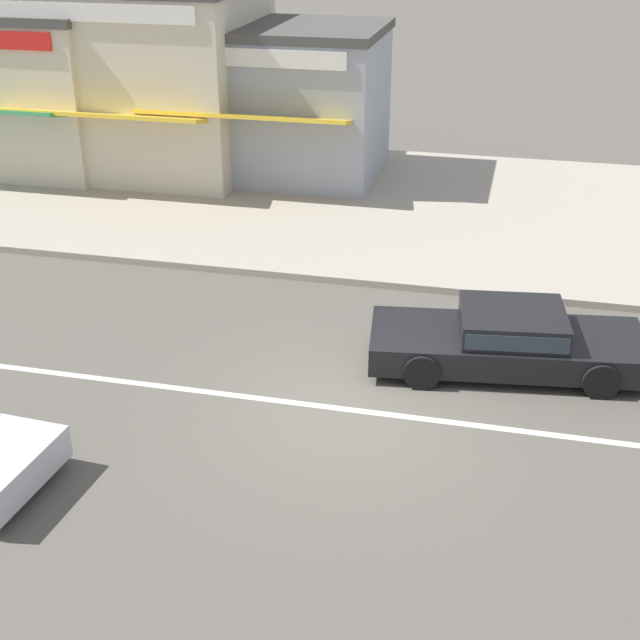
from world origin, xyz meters
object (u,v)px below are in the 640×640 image
at_px(shopfront_far_kios, 142,75).
at_px(shopfront_corner_warung, 268,99).
at_px(shopfront_mid_block, 23,83).
at_px(sedan_black_0, 510,339).

bearing_deg(shopfront_far_kios, shopfront_corner_warung, 2.00).
distance_m(shopfront_corner_warung, shopfront_far_kios, 3.64).
bearing_deg(shopfront_mid_block, sedan_black_0, -33.78).
bearing_deg(shopfront_corner_warung, shopfront_far_kios, -178.00).
distance_m(shopfront_mid_block, shopfront_far_kios, 3.62).
height_order(shopfront_corner_warung, shopfront_far_kios, shopfront_far_kios).
height_order(shopfront_corner_warung, shopfront_mid_block, shopfront_mid_block).
bearing_deg(shopfront_mid_block, shopfront_corner_warung, 2.34).
distance_m(shopfront_corner_warung, shopfront_mid_block, 7.21).
bearing_deg(shopfront_mid_block, shopfront_far_kios, 2.69).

